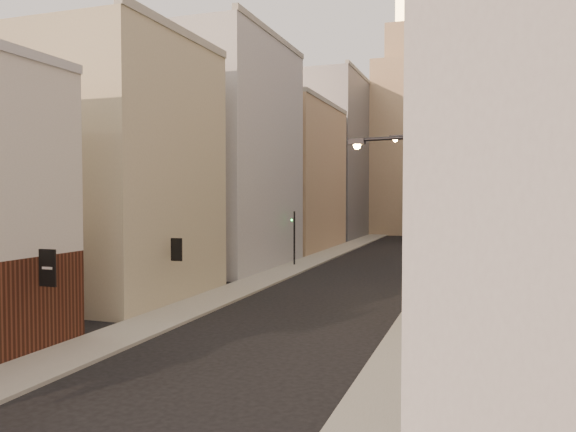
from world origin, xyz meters
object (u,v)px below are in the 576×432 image
Objects in this scene: clock_tower at (419,128)px; white_tower at (490,106)px; streetlamp_mid at (429,213)px; traffic_light_right at (452,230)px; streetlamp_far at (453,218)px; traffic_light_left at (294,228)px; streetlamp_near at (409,261)px.

clock_tower is 17.83m from white_tower.
clock_tower is at bearing 109.76° from streetlamp_mid.
clock_tower reaches higher than traffic_light_right.
streetlamp_mid is 1.95× the size of traffic_light_right.
traffic_light_right is (0.60, 12.04, -1.62)m from streetlamp_mid.
traffic_light_right is at bearing -104.84° from streetlamp_far.
clock_tower is 55.97m from traffic_light_right.
streetlamp_far reaches higher than traffic_light_left.
white_tower is at bearing 66.50° from streetlamp_far.
streetlamp_mid is at bearing -83.54° from clock_tower.
streetlamp_far is 1.55× the size of traffic_light_left.
streetlamp_near is at bearing 101.42° from traffic_light_left.
white_tower is 4.26× the size of streetlamp_mid.
traffic_light_left is (-6.02, -47.65, -14.16)m from clock_tower.
white_tower reaches higher than traffic_light_right.
streetlamp_mid is (-3.56, -51.71, -13.04)m from white_tower.
white_tower is 8.30× the size of traffic_light_right.
streetlamp_mid reaches higher than streetlamp_far.
traffic_light_left is (-14.16, 32.39, -1.20)m from streetlamp_near.
clock_tower is 5.49× the size of streetlamp_near.
streetlamp_near is 35.37m from traffic_light_left.
streetlamp_mid is 1.95× the size of traffic_light_left.
clock_tower is 50.08m from traffic_light_left.
traffic_light_right is (0.39, -9.69, -0.47)m from streetlamp_far.
streetlamp_far is 9.71m from traffic_light_right.
traffic_light_left is at bearing 177.88° from streetlamp_far.
clock_tower is 46.56m from streetlamp_far.
traffic_light_right is (-0.10, 26.37, -0.72)m from streetlamp_near.
white_tower reaches higher than streetlamp_near.
traffic_light_right is at bearing 100.46° from streetlamp_mid.
clock_tower reaches higher than streetlamp_near.
clock_tower is 81.50m from streetlamp_near.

